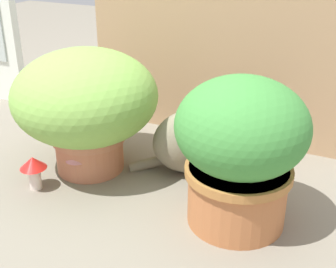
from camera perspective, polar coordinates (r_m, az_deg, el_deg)
name	(u,v)px	position (r m, az deg, el deg)	size (l,w,h in m)	color
ground_plane	(119,186)	(1.48, -6.21, -6.53)	(6.00, 6.00, 0.00)	gray
cardboard_backdrop	(218,44)	(1.71, 6.38, 11.26)	(1.06, 0.03, 0.74)	tan
grass_planter	(86,102)	(1.50, -10.40, 4.01)	(0.48, 0.48, 0.42)	#C07251
leafy_planter	(240,147)	(1.21, 9.18, -1.70)	(0.36, 0.36, 0.43)	#BB6E40
cat	(196,138)	(1.51, 3.53, -0.48)	(0.37, 0.29, 0.32)	gray
mushroom_ornament_red	(33,167)	(1.48, -16.73, -4.04)	(0.08, 0.08, 0.11)	silver
mushroom_ornament_pink	(77,157)	(1.49, -11.45, -2.90)	(0.08, 0.08, 0.12)	silver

